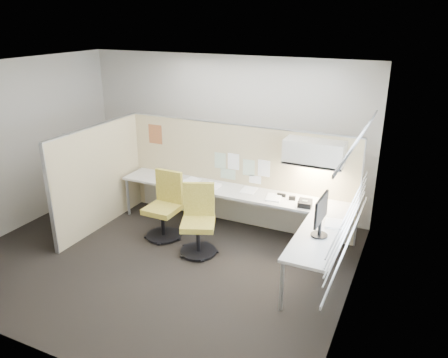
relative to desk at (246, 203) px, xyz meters
The scene contains 26 objects.
floor 1.58m from the desk, 129.58° to the right, with size 5.50×4.50×0.01m, color black.
ceiling 2.64m from the desk, 129.58° to the right, with size 5.50×4.50×0.01m, color white.
wall_back 1.66m from the desk, 129.62° to the left, with size 5.50×0.02×2.80m, color beige.
wall_front 3.59m from the desk, 105.41° to the right, with size 5.50×0.02×2.80m, color beige.
wall_left 3.93m from the desk, 162.99° to the right, with size 0.02×4.50×2.80m, color beige.
wall_right 2.28m from the desk, 31.75° to the right, with size 0.02×4.50×2.80m, color beige.
window_pane 2.32m from the desk, 32.11° to the right, with size 0.01×2.80×1.30m, color #919BA8.
partition_back 0.67m from the desk, 128.75° to the left, with size 4.10×0.06×1.75m, color #C4B487.
partition_left 2.52m from the desk, 165.56° to the right, with size 0.06×2.20×1.75m, color #C4B487.
desk is the anchor object (origin of this frame).
overhead_bin 1.35m from the desk, 15.24° to the left, with size 0.90×0.36×0.38m, color beige.
task_light_strip 1.22m from the desk, 15.24° to the left, with size 0.60×0.06×0.02m, color #FFEABF.
pinned_papers 0.69m from the desk, 124.37° to the left, with size 1.01×0.00×0.47m.
poster 2.19m from the desk, 167.47° to the left, with size 0.28×0.00×0.35m, color orange.
chair_left 1.33m from the desk, 157.47° to the right, with size 0.57×0.57×1.08m.
chair_right 0.88m from the desk, 123.91° to the right, with size 0.65×0.66×1.06m.
monitor 1.67m from the desk, 31.39° to the right, with size 0.22×0.53×0.56m.
phone 0.96m from the desk, ahead, with size 0.22×0.21×0.12m.
stapler 0.58m from the desk, 23.81° to the left, with size 0.14×0.04×0.05m, color black.
tape_dispenser 0.74m from the desk, 13.30° to the left, with size 0.10×0.06×0.06m, color black.
coat_hook 2.92m from the desk, 153.87° to the right, with size 0.18×0.44×1.33m.
paper_stack_0 1.16m from the desk, 169.37° to the left, with size 0.23×0.30×0.02m, color white.
paper_stack_1 0.69m from the desk, behind, with size 0.23×0.30×0.05m, color white.
paper_stack_2 0.27m from the desk, 103.92° to the left, with size 0.23×0.30×0.01m, color white.
paper_stack_3 0.45m from the desk, 13.45° to the left, with size 0.23×0.30×0.02m, color white.
paper_stack_4 1.53m from the desk, 15.36° to the right, with size 0.23×0.30×0.02m, color white.
Camera 1 is at (3.33, -4.84, 3.45)m, focal length 35.00 mm.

